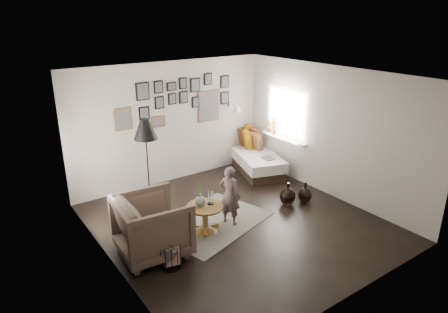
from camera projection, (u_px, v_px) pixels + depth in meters
ground at (238, 223)px, 7.11m from camera, size 4.80×4.80×0.00m
wall_back at (171, 123)px, 8.50m from camera, size 4.50×0.00×4.50m
wall_front at (359, 209)px, 4.82m from camera, size 4.50×0.00×4.50m
wall_left at (108, 187)px, 5.44m from camera, size 0.00×4.80×4.80m
wall_right at (329, 132)px, 7.88m from camera, size 0.00×4.80×4.80m
ceiling at (240, 76)px, 6.21m from camera, size 4.80×4.80×0.00m
door_left at (84, 175)px, 6.46m from camera, size 0.00×2.14×2.14m
window_right at (279, 134)px, 8.99m from camera, size 0.15×1.32×1.30m
gallery_wall at (182, 101)px, 8.49m from camera, size 2.74×0.03×1.08m
wall_sconce at (236, 108)px, 9.08m from camera, size 0.18×0.36×0.16m
rug at (212, 222)px, 7.12m from camera, size 2.27×1.87×0.01m
pedestal_table at (205, 220)px, 6.76m from camera, size 0.62×0.62×0.49m
vase at (200, 199)px, 6.60m from camera, size 0.18×0.18×0.44m
candles at (210, 198)px, 6.69m from camera, size 0.11×0.11×0.23m
daybed at (252, 156)px, 9.49m from camera, size 1.40×2.11×0.96m
magazine_on_daybed at (268, 158)px, 8.92m from camera, size 0.26×0.32×0.02m
armchair at (153, 226)px, 6.07m from camera, size 1.13×1.10×0.95m
armchair_cushion at (153, 224)px, 6.13m from camera, size 0.48×0.49×0.19m
floor_lamp at (145, 133)px, 6.96m from camera, size 0.42×0.42×1.80m
magazine_basket at (171, 256)px, 5.84m from camera, size 0.32×0.32×0.38m
demijohn_large at (288, 196)px, 7.71m from camera, size 0.31×0.31×0.46m
demijohn_small at (305, 195)px, 7.82m from camera, size 0.27×0.27×0.42m
child at (230, 196)px, 6.91m from camera, size 0.41×0.47×1.09m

